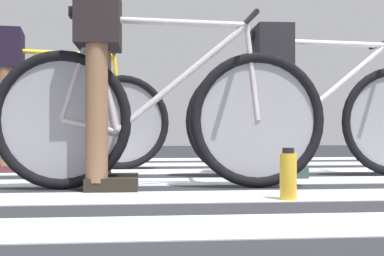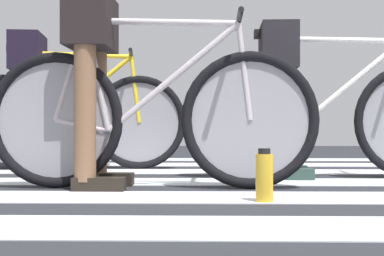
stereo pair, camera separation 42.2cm
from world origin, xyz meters
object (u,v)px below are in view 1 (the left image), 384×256
Objects in this scene: bicycle_1_of_3 at (160,115)px; bicycle_3_of_3 at (52,118)px; cyclist_2_of_3 at (271,80)px; bicycle_2_of_3 at (318,117)px; cyclist_1_of_3 at (100,63)px; water_bottle at (288,176)px; cyclist_3_of_3 at (8,80)px.

bicycle_3_of_3 is (-0.74, 1.30, 0.00)m from bicycle_1_of_3.
cyclist_2_of_3 is (0.75, 0.63, 0.24)m from bicycle_1_of_3.
bicycle_2_of_3 and bicycle_3_of_3 have the same top height.
bicycle_1_of_3 is at bearing 0.00° from cyclist_1_of_3.
cyclist_2_of_3 is 0.56× the size of bicycle_3_of_3.
cyclist_1_of_3 is at bearing -154.14° from bicycle_2_of_3.
cyclist_1_of_3 is 0.58× the size of bicycle_3_of_3.
cyclist_2_of_3 is at bearing 79.68° from water_bottle.
bicycle_2_of_3 is (1.37, 0.62, -0.27)m from cyclist_1_of_3.
bicycle_1_of_3 is 1.70× the size of cyclist_3_of_3.
cyclist_1_of_3 is 1.46m from cyclist_3_of_3.
cyclist_3_of_3 is at bearing 162.05° from cyclist_2_of_3.
cyclist_1_of_3 is at bearing 147.47° from water_bottle.
cyclist_3_of_3 reaches higher than water_bottle.
cyclist_3_of_3 is at bearing 164.54° from bicycle_2_of_3.
bicycle_3_of_3 is (-1.79, 0.68, 0.00)m from bicycle_2_of_3.
cyclist_2_of_3 is at bearing 31.70° from cyclist_1_of_3.
bicycle_2_of_3 is 2.21m from cyclist_3_of_3.
cyclist_3_of_3 is (-0.73, 1.26, 0.01)m from cyclist_1_of_3.
cyclist_1_of_3 is 0.99× the size of cyclist_3_of_3.
cyclist_1_of_3 is at bearing -78.13° from bicycle_3_of_3.
cyclist_1_of_3 reaches higher than bicycle_1_of_3.
cyclist_3_of_3 is at bearing -180.00° from bicycle_3_of_3.
bicycle_3_of_3 is at bearing 160.86° from bicycle_2_of_3.
bicycle_1_of_3 and bicycle_3_of_3 have the same top height.
water_bottle is at bearing -55.04° from cyclist_3_of_3.
bicycle_1_of_3 is 0.41m from cyclist_1_of_3.
cyclist_2_of_3 is at bearing -30.58° from bicycle_3_of_3.
cyclist_1_of_3 is (-0.31, 0.01, 0.27)m from bicycle_1_of_3.
water_bottle is (-0.21, -1.16, -0.51)m from cyclist_2_of_3.
cyclist_3_of_3 reaches higher than cyclist_1_of_3.
cyclist_2_of_3 reaches higher than water_bottle.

